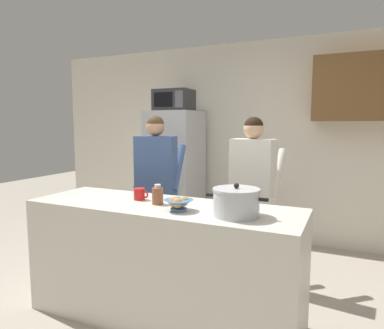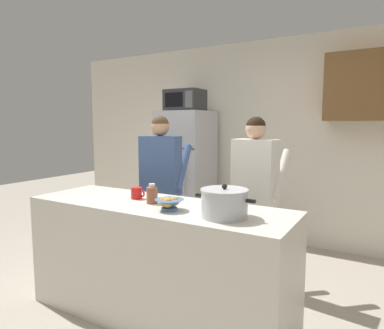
{
  "view_description": "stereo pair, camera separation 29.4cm",
  "coord_description": "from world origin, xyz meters",
  "px_view_note": "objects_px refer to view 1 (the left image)",
  "views": [
    {
      "loc": [
        1.29,
        -2.24,
        1.53
      ],
      "look_at": [
        0.0,
        0.55,
        1.17
      ],
      "focal_mm": 32.09,
      "sensor_mm": 36.0,
      "label": 1
    },
    {
      "loc": [
        1.55,
        -2.1,
        1.53
      ],
      "look_at": [
        0.0,
        0.55,
        1.17
      ],
      "focal_mm": 32.09,
      "sensor_mm": 36.0,
      "label": 2
    }
  ],
  "objects_px": {
    "cooking_pot": "(236,202)",
    "bread_bowl": "(179,204)",
    "person_by_sink": "(253,181)",
    "bottle_near_edge": "(158,194)",
    "refrigerator": "(175,175)",
    "microwave": "(174,100)",
    "coffee_mug": "(140,194)",
    "person_near_pot": "(156,175)"
  },
  "relations": [
    {
      "from": "refrigerator",
      "to": "microwave",
      "type": "relative_size",
      "value": 3.56
    },
    {
      "from": "person_near_pot",
      "to": "cooking_pot",
      "type": "height_order",
      "value": "person_near_pot"
    },
    {
      "from": "bread_bowl",
      "to": "microwave",
      "type": "bearing_deg",
      "value": 118.54
    },
    {
      "from": "refrigerator",
      "to": "person_by_sink",
      "type": "distance_m",
      "value": 1.62
    },
    {
      "from": "microwave",
      "to": "cooking_pot",
      "type": "height_order",
      "value": "microwave"
    },
    {
      "from": "coffee_mug",
      "to": "microwave",
      "type": "bearing_deg",
      "value": 109.12
    },
    {
      "from": "person_by_sink",
      "to": "coffee_mug",
      "type": "relative_size",
      "value": 12.22
    },
    {
      "from": "refrigerator",
      "to": "bottle_near_edge",
      "type": "distance_m",
      "value": 2.03
    },
    {
      "from": "cooking_pot",
      "to": "coffee_mug",
      "type": "relative_size",
      "value": 3.26
    },
    {
      "from": "refrigerator",
      "to": "cooking_pot",
      "type": "xyz_separation_m",
      "value": [
        1.47,
        -1.93,
        0.16
      ]
    },
    {
      "from": "microwave",
      "to": "person_near_pot",
      "type": "relative_size",
      "value": 0.3
    },
    {
      "from": "refrigerator",
      "to": "person_near_pot",
      "type": "height_order",
      "value": "refrigerator"
    },
    {
      "from": "person_by_sink",
      "to": "microwave",
      "type": "bearing_deg",
      "value": 145.47
    },
    {
      "from": "person_by_sink",
      "to": "bottle_near_edge",
      "type": "height_order",
      "value": "person_by_sink"
    },
    {
      "from": "person_near_pot",
      "to": "bread_bowl",
      "type": "relative_size",
      "value": 7.64
    },
    {
      "from": "microwave",
      "to": "cooking_pot",
      "type": "relative_size",
      "value": 1.13
    },
    {
      "from": "cooking_pot",
      "to": "bottle_near_edge",
      "type": "bearing_deg",
      "value": 173.08
    },
    {
      "from": "person_by_sink",
      "to": "coffee_mug",
      "type": "bearing_deg",
      "value": -129.77
    },
    {
      "from": "coffee_mug",
      "to": "bread_bowl",
      "type": "height_order",
      "value": "bread_bowl"
    },
    {
      "from": "coffee_mug",
      "to": "bottle_near_edge",
      "type": "height_order",
      "value": "bottle_near_edge"
    },
    {
      "from": "bread_bowl",
      "to": "bottle_near_edge",
      "type": "bearing_deg",
      "value": 153.88
    },
    {
      "from": "cooking_pot",
      "to": "bread_bowl",
      "type": "xyz_separation_m",
      "value": [
        -0.41,
        -0.04,
        -0.04
      ]
    },
    {
      "from": "microwave",
      "to": "person_near_pot",
      "type": "xyz_separation_m",
      "value": [
        0.32,
        -1.0,
        -0.84
      ]
    },
    {
      "from": "coffee_mug",
      "to": "bread_bowl",
      "type": "bearing_deg",
      "value": -22.71
    },
    {
      "from": "refrigerator",
      "to": "coffee_mug",
      "type": "xyz_separation_m",
      "value": [
        0.61,
        -1.78,
        0.11
      ]
    },
    {
      "from": "refrigerator",
      "to": "person_near_pot",
      "type": "xyz_separation_m",
      "value": [
        0.32,
        -1.03,
        0.15
      ]
    },
    {
      "from": "cooking_pot",
      "to": "bottle_near_edge",
      "type": "height_order",
      "value": "cooking_pot"
    },
    {
      "from": "refrigerator",
      "to": "person_by_sink",
      "type": "bearing_deg",
      "value": -35.17
    },
    {
      "from": "microwave",
      "to": "bread_bowl",
      "type": "distance_m",
      "value": 2.39
    },
    {
      "from": "coffee_mug",
      "to": "bottle_near_edge",
      "type": "bearing_deg",
      "value": -18.63
    },
    {
      "from": "microwave",
      "to": "coffee_mug",
      "type": "bearing_deg",
      "value": -70.88
    },
    {
      "from": "refrigerator",
      "to": "bread_bowl",
      "type": "distance_m",
      "value": 2.24
    },
    {
      "from": "bread_bowl",
      "to": "bottle_near_edge",
      "type": "relative_size",
      "value": 1.37
    },
    {
      "from": "refrigerator",
      "to": "person_by_sink",
      "type": "xyz_separation_m",
      "value": [
        1.32,
        -0.93,
        0.14
      ]
    },
    {
      "from": "person_by_sink",
      "to": "bread_bowl",
      "type": "bearing_deg",
      "value": -104.03
    },
    {
      "from": "microwave",
      "to": "bottle_near_edge",
      "type": "bearing_deg",
      "value": -65.86
    },
    {
      "from": "refrigerator",
      "to": "coffee_mug",
      "type": "relative_size",
      "value": 13.03
    },
    {
      "from": "person_by_sink",
      "to": "bread_bowl",
      "type": "height_order",
      "value": "person_by_sink"
    },
    {
      "from": "coffee_mug",
      "to": "bread_bowl",
      "type": "xyz_separation_m",
      "value": [
        0.45,
        -0.19,
        0.0
      ]
    },
    {
      "from": "cooking_pot",
      "to": "person_near_pot",
      "type": "bearing_deg",
      "value": 141.83
    },
    {
      "from": "person_by_sink",
      "to": "person_near_pot",
      "type": "bearing_deg",
      "value": -174.56
    },
    {
      "from": "refrigerator",
      "to": "bread_bowl",
      "type": "height_order",
      "value": "refrigerator"
    }
  ]
}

